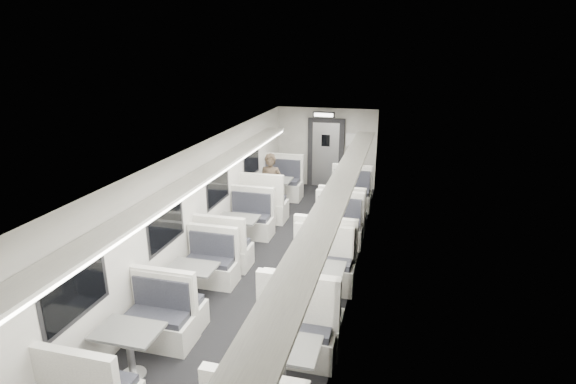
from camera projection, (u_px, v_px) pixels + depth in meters
The scene contains 19 objects.
room at pixel (269, 218), 8.06m from camera, with size 3.24×12.24×2.64m.
booth_left_a at pixel (273, 193), 11.89m from camera, with size 1.15×2.33×1.25m.
booth_left_b at pixel (238, 233), 9.47m from camera, with size 1.03×2.09×1.12m.
booth_left_c at pixel (193, 284), 7.49m from camera, with size 0.97×1.96×1.05m.
booth_left_d at pixel (130, 353), 5.81m from camera, with size 1.00×2.03×1.09m.
booth_right_a at pixel (347, 205), 11.12m from camera, with size 1.07×2.17×1.16m.
booth_right_b at pixel (332, 242), 9.01m from camera, with size 1.06×2.15×1.15m.
booth_right_c at pixel (313, 289), 7.21m from camera, with size 1.15×2.34×1.25m.
booth_right_d at pixel (282, 371), 5.43m from camera, with size 1.09×2.20×1.18m.
passenger at pixel (271, 187), 11.03m from camera, with size 0.61×0.40×1.67m, color black.
window_a at pixel (252, 160), 11.49m from camera, with size 0.02×1.18×0.84m, color black.
window_b at pixel (218, 185), 9.47m from camera, with size 0.02×1.18×0.84m, color black.
window_c at pixel (166, 223), 7.44m from camera, with size 0.02×1.18×0.84m, color black.
window_d at pixel (75, 289), 5.41m from camera, with size 0.02×1.18×0.84m, color black.
luggage_rack_left at pixel (196, 179), 7.85m from camera, with size 0.46×10.40×0.09m.
luggage_rack_right at pixel (337, 190), 7.26m from camera, with size 0.46×10.40×0.09m.
vestibule_door at pixel (326, 154), 13.57m from camera, with size 1.10×0.13×2.10m.
exit_sign at pixel (324, 115), 12.73m from camera, with size 0.62×0.12×0.16m.
wall_notice at pixel (351, 140), 13.24m from camera, with size 0.32×0.02×0.40m, color white.
Camera 1 is at (2.19, -7.19, 4.15)m, focal length 28.00 mm.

